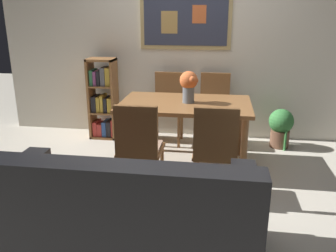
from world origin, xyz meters
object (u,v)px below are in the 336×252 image
at_px(dining_chair_far_right, 214,103).
at_px(flower_vase, 189,84).
at_px(dining_chair_near_right, 215,146).
at_px(bookshelf, 104,101).
at_px(dining_chair_near_left, 139,143).
at_px(leather_couch, 123,220).
at_px(potted_ivy, 281,127).
at_px(dining_table, 185,111).
at_px(dining_chair_far_left, 168,102).

height_order(dining_chair_far_right, flower_vase, flower_vase).
bearing_deg(dining_chair_near_right, bookshelf, 134.89).
distance_m(dining_chair_near_left, flower_vase, 0.97).
distance_m(dining_chair_far_right, leather_couch, 2.54).
xyz_separation_m(dining_chair_near_left, potted_ivy, (1.49, 1.52, -0.26)).
bearing_deg(flower_vase, potted_ivy, 33.00).
xyz_separation_m(dining_chair_near_left, leather_couch, (0.08, -0.89, -0.23)).
xyz_separation_m(dining_chair_near_right, flower_vase, (-0.31, 0.76, 0.40)).
height_order(dining_chair_near_right, dining_chair_far_right, same).
bearing_deg(potted_ivy, dining_chair_near_left, -134.42).
height_order(dining_chair_far_right, bookshelf, bookshelf).
height_order(potted_ivy, flower_vase, flower_vase).
relative_size(dining_table, dining_chair_near_right, 1.55).
xyz_separation_m(dining_chair_near_left, dining_chair_far_left, (0.04, 1.56, 0.00)).
distance_m(leather_couch, potted_ivy, 2.80).
relative_size(dining_table, leather_couch, 0.78).
bearing_deg(flower_vase, leather_couch, -99.77).
xyz_separation_m(dining_chair_near_right, dining_chair_far_left, (-0.64, 1.52, 0.00)).
bearing_deg(dining_chair_near_left, dining_table, 66.98).
relative_size(dining_chair_near_right, leather_couch, 0.51).
bearing_deg(leather_couch, dining_chair_near_right, 56.81).
bearing_deg(dining_chair_far_left, dining_table, -68.57).
relative_size(dining_chair_near_left, flower_vase, 2.67).
relative_size(leather_couch, potted_ivy, 3.39).
xyz_separation_m(bookshelf, flower_vase, (1.22, -0.77, 0.43)).
xyz_separation_m(leather_couch, bookshelf, (-0.93, 2.46, 0.19)).
relative_size(leather_couch, bookshelf, 1.66).
distance_m(dining_table, bookshelf, 1.42).
xyz_separation_m(dining_chair_far_right, dining_chair_far_left, (-0.60, -0.02, 0.00)).
bearing_deg(dining_chair_far_left, dining_chair_far_right, 2.38).
distance_m(dining_chair_far_left, potted_ivy, 1.47).
distance_m(dining_chair_near_left, leather_couch, 0.92).
bearing_deg(dining_chair_near_right, dining_chair_near_left, -177.31).
relative_size(dining_table, potted_ivy, 2.66).
height_order(dining_chair_far_right, potted_ivy, dining_chair_far_right).
xyz_separation_m(potted_ivy, flower_vase, (-1.12, -0.73, 0.66)).
bearing_deg(dining_chair_far_right, flower_vase, -108.96).
height_order(dining_table, dining_chair_far_right, dining_chair_far_right).
xyz_separation_m(dining_table, dining_chair_far_right, (0.30, 0.78, -0.09)).
distance_m(dining_chair_near_left, dining_chair_far_right, 1.71).
bearing_deg(bookshelf, dining_chair_far_right, 0.52).
height_order(dining_chair_far_left, leather_couch, dining_chair_far_left).
relative_size(potted_ivy, flower_vase, 1.56).
bearing_deg(dining_chair_near_left, leather_couch, -84.66).
xyz_separation_m(dining_chair_far_right, potted_ivy, (0.85, -0.06, -0.26)).
bearing_deg(dining_chair_far_left, dining_chair_near_left, -91.57).
distance_m(dining_chair_near_right, dining_chair_far_right, 1.55).
xyz_separation_m(dining_chair_near_right, dining_chair_far_right, (-0.04, 1.55, 0.00)).
bearing_deg(dining_table, flower_vase, -4.75).
bearing_deg(bookshelf, dining_chair_near_right, -45.11).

